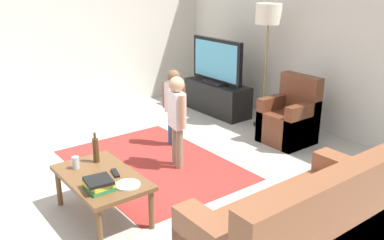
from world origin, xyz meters
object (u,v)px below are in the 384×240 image
at_px(bottle, 96,150).
at_px(coffee_table, 101,180).
at_px(tv_stand, 217,98).
at_px(book_stack, 99,184).
at_px(child_center, 177,114).
at_px(plate, 128,185).
at_px(tv, 217,62).
at_px(floor_lamp, 268,21).
at_px(couch, 304,230).
at_px(tv_remote, 115,173).
at_px(soda_can, 76,163).
at_px(armchair, 291,120).
at_px(child_near_tv, 174,101).

bearing_deg(bottle, coffee_table, -18.43).
height_order(tv_stand, book_stack, book_stack).
height_order(tv_stand, child_center, child_center).
distance_m(bottle, plate, 0.63).
xyz_separation_m(tv, floor_lamp, (0.88, 0.17, 0.70)).
xyz_separation_m(couch, child_center, (-2.03, 0.25, 0.37)).
xyz_separation_m(couch, book_stack, (-1.34, -1.06, 0.18)).
relative_size(child_center, book_stack, 4.18).
height_order(couch, bottle, couch).
distance_m(tv_remote, soda_can, 0.41).
height_order(tv_remote, soda_can, soda_can).
bearing_deg(floor_lamp, armchair, -15.70).
distance_m(tv_stand, child_center, 2.18).
relative_size(armchair, soda_can, 7.50).
height_order(child_near_tv, tv_remote, child_near_tv).
relative_size(tv, soda_can, 9.17).
relative_size(child_near_tv, book_stack, 3.92).
height_order(armchair, child_center, child_center).
distance_m(tv_stand, child_near_tv, 1.58).
distance_m(tv_stand, coffee_table, 3.39).
bearing_deg(soda_can, couch, 29.77).
relative_size(tv, plate, 5.00).
bearing_deg(tv_remote, bottle, -162.82).
xyz_separation_m(bottle, soda_can, (0.02, -0.22, -0.07)).
height_order(floor_lamp, coffee_table, floor_lamp).
distance_m(tv, child_near_tv, 1.54).
bearing_deg(tv_stand, child_center, -53.02).
height_order(bottle, soda_can, bottle).
relative_size(tv_stand, tv, 1.09).
relative_size(tv_remote, soda_can, 1.42).
bearing_deg(tv_remote, tv_stand, 136.89).
relative_size(armchair, plate, 4.09).
height_order(armchair, plate, armchair).
bearing_deg(bottle, tv_stand, 117.45).
relative_size(bottle, soda_can, 2.55).
distance_m(floor_lamp, soda_can, 3.40).
bearing_deg(tv_stand, armchair, -1.44).
relative_size(tv_stand, coffee_table, 1.20).
relative_size(book_stack, tv_remote, 1.53).
bearing_deg(child_near_tv, bottle, -63.04).
distance_m(couch, child_center, 2.08).
distance_m(coffee_table, tv_remote, 0.14).
distance_m(couch, child_near_tv, 2.69).
bearing_deg(floor_lamp, tv_remote, -72.59).
relative_size(armchair, child_center, 0.83).
height_order(tv_stand, armchair, armchair).
xyz_separation_m(child_center, plate, (0.78, -1.09, -0.23)).
height_order(tv, couch, tv).
bearing_deg(floor_lamp, child_near_tv, -96.18).
bearing_deg(book_stack, bottle, 156.94).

